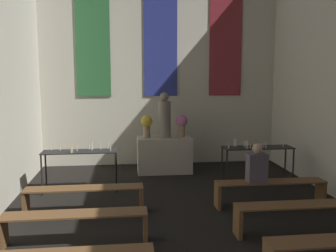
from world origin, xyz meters
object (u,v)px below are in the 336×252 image
flower_vase_right (182,123)px  person_seated (257,165)px  pew_third_left (75,222)px  pew_back_right (270,188)px  statue (164,117)px  candle_rack_right (257,152)px  pew_third_right (301,212)px  flower_vase_left (147,124)px  pew_back_left (84,194)px  candle_rack_left (80,156)px  altar (164,155)px

flower_vase_right → person_seated: (1.00, -2.70, -0.45)m
pew_third_left → pew_back_right: bearing=20.1°
statue → candle_rack_right: statue is taller
pew_third_right → person_seated: bearing=102.3°
flower_vase_right → pew_back_right: bearing=-64.7°
flower_vase_right → pew_back_right: 3.11m
statue → pew_third_right: 4.44m
flower_vase_right → pew_back_right: flower_vase_right is taller
candle_rack_right → pew_back_right: size_ratio=0.75×
candle_rack_right → flower_vase_left: bearing=149.8°
flower_vase_left → person_seated: size_ratio=0.78×
pew_back_left → pew_back_right: bearing=0.0°
pew_third_left → pew_back_right: (3.44, 1.26, 0.00)m
flower_vase_left → candle_rack_left: 2.08m
altar → flower_vase_right: bearing=0.0°
person_seated → statue: bearing=118.2°
flower_vase_right → pew_back_right: (1.28, -2.70, -0.89)m
pew_back_right → pew_back_left: bearing=180.0°
flower_vase_left → pew_back_right: (2.16, -2.70, -0.89)m
flower_vase_left → candle_rack_left: bearing=-137.3°
candle_rack_right → person_seated: person_seated is taller
altar → flower_vase_left: flower_vase_left is taller
flower_vase_right → person_seated: bearing=-69.6°
candle_rack_left → pew_back_left: (0.21, -1.32, -0.42)m
statue → pew_third_left: statue is taller
candle_rack_right → pew_third_right: (-0.21, -2.58, -0.42)m
statue → candle_rack_right: size_ratio=0.73×
candle_rack_left → pew_back_right: candle_rack_left is taller
altar → candle_rack_left: 2.39m
altar → flower_vase_left: size_ratio=2.41×
pew_third_left → pew_back_left: 1.26m
flower_vase_right → pew_third_left: (-2.16, -3.95, -0.89)m
pew_back_left → pew_back_right: size_ratio=1.00×
altar → pew_back_left: bearing=-122.5°
candle_rack_right → pew_back_left: (-3.65, -1.32, -0.42)m
statue → flower_vase_right: bearing=0.0°
altar → flower_vase_right: 0.91m
pew_third_right → pew_back_right: size_ratio=1.00×
pew_third_right → pew_back_right: 1.26m
pew_third_right → pew_back_left: same height
statue → candle_rack_left: statue is taller
candle_rack_left → person_seated: size_ratio=2.15×
statue → flower_vase_left: (-0.44, 0.00, -0.17)m
candle_rack_left → statue: bearing=35.4°
statue → person_seated: bearing=-61.8°
candle_rack_right → person_seated: size_ratio=2.15×
flower_vase_left → candle_rack_left: size_ratio=0.36×
flower_vase_left → pew_third_left: flower_vase_left is taller
candle_rack_right → pew_back_left: candle_rack_right is taller
pew_back_left → pew_back_right: (3.44, 0.00, 0.00)m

